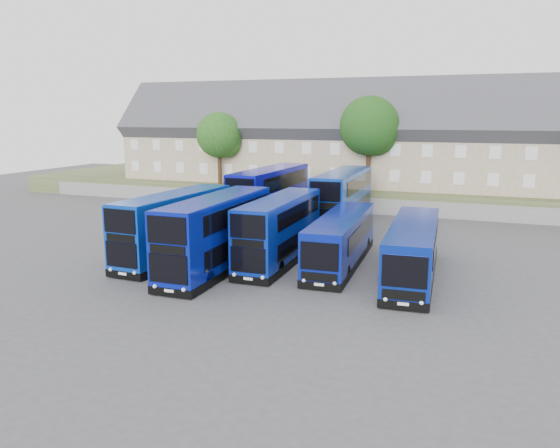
{
  "coord_description": "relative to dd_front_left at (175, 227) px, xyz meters",
  "views": [
    {
      "loc": [
        13.03,
        -27.49,
        9.29
      ],
      "look_at": [
        0.32,
        5.71,
        2.2
      ],
      "focal_mm": 35.0,
      "sensor_mm": 36.0,
      "label": 1
    }
  ],
  "objects": [
    {
      "name": "dd_rear_left",
      "position": [
        1.42,
        13.2,
        0.24
      ],
      "size": [
        2.97,
        12.07,
        4.78
      ],
      "rotation": [
        0.0,
        0.0,
        -0.02
      ],
      "color": "#080AA1",
      "rests_on": "ground"
    },
    {
      "name": "retaining_wall",
      "position": [
        5.91,
        21.31,
        -1.36
      ],
      "size": [
        70.0,
        0.4,
        1.5
      ],
      "primitive_type": "cube",
      "color": "slate",
      "rests_on": "ground"
    },
    {
      "name": "coach_east_b",
      "position": [
        15.19,
        1.08,
        -0.52
      ],
      "size": [
        3.22,
        11.96,
        3.23
      ],
      "rotation": [
        0.0,
        0.0,
        0.06
      ],
      "color": "navy",
      "rests_on": "ground"
    },
    {
      "name": "dd_front_mid",
      "position": [
        3.87,
        -1.51,
        0.09
      ],
      "size": [
        2.76,
        11.27,
        4.46
      ],
      "rotation": [
        0.0,
        0.0,
        0.02
      ],
      "color": "#07168F",
      "rests_on": "ground"
    },
    {
      "name": "tree_west",
      "position": [
        -7.95,
        22.41,
        4.94
      ],
      "size": [
        4.8,
        4.8,
        7.65
      ],
      "color": "#382314",
      "rests_on": "earth_bank"
    },
    {
      "name": "tree_mid",
      "position": [
        8.05,
        22.91,
        5.96
      ],
      "size": [
        5.76,
        5.76,
        9.18
      ],
      "color": "#382314",
      "rests_on": "earth_bank"
    },
    {
      "name": "dd_front_right",
      "position": [
        6.78,
        1.51,
        -0.07
      ],
      "size": [
        2.64,
        10.52,
        4.16
      ],
      "rotation": [
        0.0,
        0.0,
        0.02
      ],
      "color": "#082293",
      "rests_on": "ground"
    },
    {
      "name": "dd_rear_right",
      "position": [
        7.59,
        14.27,
        0.18
      ],
      "size": [
        2.97,
        11.77,
        4.65
      ],
      "rotation": [
        0.0,
        0.0,
        0.02
      ],
      "color": "#082F94",
      "rests_on": "ground"
    },
    {
      "name": "dd_front_left",
      "position": [
        0.0,
        0.0,
        0.0
      ],
      "size": [
        2.92,
        10.89,
        4.29
      ],
      "rotation": [
        0.0,
        0.0,
        -0.04
      ],
      "color": "#0935A5",
      "rests_on": "ground"
    },
    {
      "name": "terrace_row",
      "position": [
        8.91,
        27.31,
        4.49
      ],
      "size": [
        60.0,
        10.4,
        11.2
      ],
      "color": "tan",
      "rests_on": "earth_bank"
    },
    {
      "name": "ground",
      "position": [
        5.91,
        -2.69,
        -2.11
      ],
      "size": [
        120.0,
        120.0,
        0.0
      ],
      "primitive_type": "plane",
      "color": "#424246",
      "rests_on": "ground"
    },
    {
      "name": "earth_bank",
      "position": [
        5.91,
        31.31,
        -1.11
      ],
      "size": [
        80.0,
        20.0,
        2.0
      ],
      "primitive_type": "cube",
      "color": "#46532E",
      "rests_on": "ground"
    },
    {
      "name": "coach_east_a",
      "position": [
        10.57,
        2.41,
        -0.57
      ],
      "size": [
        3.04,
        11.6,
        3.14
      ],
      "rotation": [
        0.0,
        0.0,
        0.05
      ],
      "color": "#07178C",
      "rests_on": "ground"
    }
  ]
}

